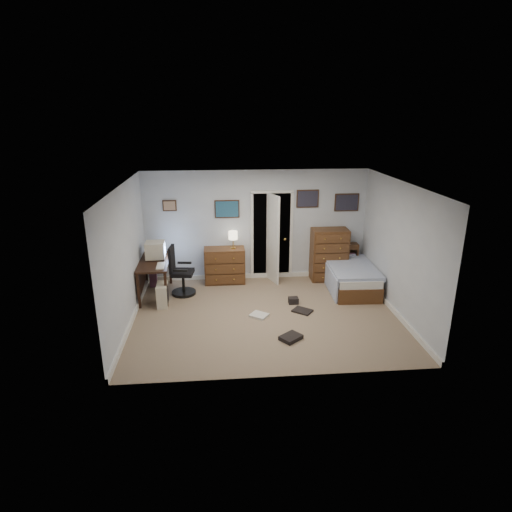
{
  "coord_description": "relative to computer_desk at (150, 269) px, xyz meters",
  "views": [
    {
      "loc": [
        -0.83,
        -7.33,
        3.67
      ],
      "look_at": [
        -0.16,
        0.3,
        1.1
      ],
      "focal_mm": 30.0,
      "sensor_mm": 36.0,
      "label": 1
    }
  ],
  "objects": [
    {
      "name": "doorway",
      "position": [
        2.64,
        1.1,
        0.42
      ],
      "size": [
        0.96,
        1.12,
        2.05
      ],
      "color": "black",
      "rests_on": "floor"
    },
    {
      "name": "low_dresser",
      "position": [
        1.56,
        0.61,
        -0.19
      ],
      "size": [
        0.91,
        0.46,
        0.8
      ],
      "primitive_type": "cube",
      "rotation": [
        0.0,
        0.0,
        0.01
      ],
      "color": "brown",
      "rests_on": "floor"
    },
    {
      "name": "table_lamp",
      "position": [
        1.76,
        0.61,
        0.5
      ],
      "size": [
        0.2,
        0.2,
        0.39
      ],
      "rotation": [
        0.0,
        0.0,
        0.01
      ],
      "color": "gold",
      "rests_on": "low_dresser"
    },
    {
      "name": "bed",
      "position": [
        4.28,
        0.05,
        -0.3
      ],
      "size": [
        1.04,
        1.85,
        0.6
      ],
      "rotation": [
        0.0,
        0.0,
        -0.04
      ],
      "color": "brown",
      "rests_on": "floor"
    },
    {
      "name": "floor",
      "position": [
        2.29,
        -1.17,
        -0.6
      ],
      "size": [
        5.0,
        4.0,
        0.02
      ],
      "primitive_type": "cube",
      "color": "gray",
      "rests_on": "ground"
    },
    {
      "name": "headboard_bookcase",
      "position": [
        4.19,
        0.69,
        -0.16
      ],
      "size": [
        0.9,
        0.25,
        0.81
      ],
      "rotation": [
        0.0,
        0.0,
        -0.02
      ],
      "color": "brown",
      "rests_on": "floor"
    },
    {
      "name": "floor_clutter",
      "position": [
        2.67,
        -1.41,
        -0.55
      ],
      "size": [
        1.28,
        1.73,
        0.12
      ],
      "rotation": [
        0.0,
        0.0,
        0.23
      ],
      "color": "black",
      "rests_on": "floor"
    },
    {
      "name": "media_stack",
      "position": [
        -0.03,
        0.48,
        -0.21
      ],
      "size": [
        0.15,
        0.15,
        0.76
      ],
      "primitive_type": "cube",
      "rotation": [
        0.0,
        0.0,
        0.01
      ],
      "color": "maroon",
      "rests_on": "floor"
    },
    {
      "name": "wall_posters",
      "position": [
        2.86,
        0.81,
        1.16
      ],
      "size": [
        4.38,
        0.04,
        0.6
      ],
      "color": "#331E11",
      "rests_on": "floor"
    },
    {
      "name": "tall_dresser",
      "position": [
        3.94,
        0.58,
        0.01
      ],
      "size": [
        0.82,
        0.49,
        1.19
      ],
      "primitive_type": "cube",
      "rotation": [
        0.0,
        0.0,
        -0.01
      ],
      "color": "brown",
      "rests_on": "floor"
    },
    {
      "name": "office_chair",
      "position": [
        0.61,
        0.01,
        -0.18
      ],
      "size": [
        0.57,
        0.57,
        1.06
      ],
      "rotation": [
        0.0,
        0.0,
        -0.11
      ],
      "color": "black",
      "rests_on": "floor"
    },
    {
      "name": "pc_tower",
      "position": [
        0.29,
        -0.55,
        -0.36
      ],
      "size": [
        0.22,
        0.43,
        0.46
      ],
      "rotation": [
        0.0,
        0.0,
        0.04
      ],
      "color": "beige",
      "rests_on": "floor"
    },
    {
      "name": "keyboard",
      "position": [
        0.27,
        -0.35,
        0.19
      ],
      "size": [
        0.17,
        0.41,
        0.02
      ],
      "primitive_type": "cube",
      "rotation": [
        0.0,
        0.0,
        0.04
      ],
      "color": "beige",
      "rests_on": "computer_desk"
    },
    {
      "name": "computer_desk",
      "position": [
        0.0,
        0.0,
        0.0
      ],
      "size": [
        0.66,
        1.34,
        0.76
      ],
      "rotation": [
        0.0,
        0.0,
        0.04
      ],
      "color": "black",
      "rests_on": "floor"
    },
    {
      "name": "crt_monitor",
      "position": [
        0.11,
        0.15,
        0.36
      ],
      "size": [
        0.41,
        0.38,
        0.37
      ],
      "rotation": [
        0.0,
        0.0,
        0.04
      ],
      "color": "beige",
      "rests_on": "computer_desk"
    }
  ]
}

